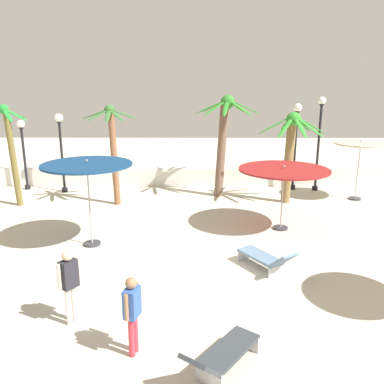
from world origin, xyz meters
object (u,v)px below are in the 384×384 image
(lamp_post_3, at_px, (319,135))
(lounge_chair_0, at_px, (266,258))
(lamp_post_0, at_px, (61,142))
(guest_0, at_px, (132,309))
(patio_umbrella_1, at_px, (87,169))
(patio_umbrella_0, at_px, (360,148))
(lamp_post_2, at_px, (296,135))
(patio_umbrella_2, at_px, (284,172))
(palm_tree_1, at_px, (291,145))
(palm_tree_2, at_px, (10,143))
(lounge_chair_1, at_px, (222,355))
(palm_tree_3, at_px, (112,140))
(lamp_post_1, at_px, (23,146))
(palm_tree_0, at_px, (224,133))
(guest_1, at_px, (69,279))

(lamp_post_3, bearing_deg, lounge_chair_0, -113.82)
(lamp_post_0, relative_size, guest_0, 2.28)
(patio_umbrella_1, height_order, guest_0, patio_umbrella_1)
(patio_umbrella_0, height_order, guest_0, patio_umbrella_0)
(patio_umbrella_0, bearing_deg, lamp_post_2, 142.97)
(patio_umbrella_2, relative_size, palm_tree_1, 0.80)
(patio_umbrella_0, bearing_deg, palm_tree_2, -176.20)
(palm_tree_2, distance_m, lounge_chair_1, 13.42)
(lamp_post_3, height_order, lounge_chair_1, lamp_post_3)
(lounge_chair_1, bearing_deg, palm_tree_1, 71.82)
(palm_tree_3, bearing_deg, lamp_post_1, 152.71)
(patio_umbrella_0, xyz_separation_m, palm_tree_3, (-10.70, -0.79, 0.43))
(palm_tree_0, height_order, palm_tree_1, palm_tree_0)
(lamp_post_0, xyz_separation_m, lamp_post_3, (12.21, 0.35, 0.29))
(guest_0, bearing_deg, lamp_post_1, 119.51)
(palm_tree_2, relative_size, guest_0, 2.61)
(lounge_chair_0, xyz_separation_m, guest_1, (-4.70, -2.60, 0.66))
(patio_umbrella_0, relative_size, palm_tree_3, 0.63)
(patio_umbrella_2, xyz_separation_m, guest_1, (-5.81, -5.96, -1.06))
(patio_umbrella_1, relative_size, palm_tree_3, 0.67)
(patio_umbrella_0, relative_size, guest_1, 1.56)
(lamp_post_0, bearing_deg, palm_tree_0, -5.23)
(palm_tree_1, relative_size, lounge_chair_1, 2.14)
(lounge_chair_0, relative_size, guest_1, 1.08)
(palm_tree_3, distance_m, lounge_chair_1, 11.57)
(lamp_post_3, bearing_deg, patio_umbrella_1, -142.99)
(lounge_chair_1, bearing_deg, patio_umbrella_0, 59.32)
(palm_tree_3, relative_size, lounge_chair_1, 2.31)
(palm_tree_3, relative_size, guest_0, 2.60)
(patio_umbrella_2, distance_m, lamp_post_1, 12.69)
(lamp_post_2, distance_m, lounge_chair_1, 14.09)
(palm_tree_2, height_order, palm_tree_3, palm_tree_2)
(palm_tree_3, relative_size, lounge_chair_0, 2.27)
(patio_umbrella_1, xyz_separation_m, palm_tree_1, (7.45, 4.94, -0.01))
(patio_umbrella_2, bearing_deg, patio_umbrella_0, 42.83)
(patio_umbrella_0, bearing_deg, patio_umbrella_2, -137.17)
(lamp_post_2, xyz_separation_m, lounge_chair_0, (-2.84, -9.02, -2.27))
(palm_tree_2, xyz_separation_m, lounge_chair_0, (9.68, -6.22, -2.32))
(patio_umbrella_0, distance_m, patio_umbrella_1, 11.89)
(guest_1, bearing_deg, patio_umbrella_0, 44.58)
(palm_tree_3, relative_size, lamp_post_2, 1.02)
(palm_tree_0, height_order, lamp_post_0, palm_tree_0)
(palm_tree_3, height_order, lamp_post_1, palm_tree_3)
(lamp_post_1, bearing_deg, palm_tree_1, -9.81)
(palm_tree_0, bearing_deg, guest_0, -102.25)
(palm_tree_0, height_order, lounge_chair_1, palm_tree_0)
(palm_tree_0, relative_size, lamp_post_2, 1.11)
(patio_umbrella_1, distance_m, lounge_chair_0, 6.06)
(patio_umbrella_0, bearing_deg, guest_0, -127.90)
(patio_umbrella_2, height_order, palm_tree_3, palm_tree_3)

